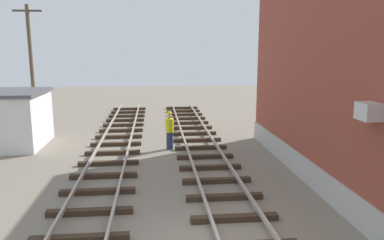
# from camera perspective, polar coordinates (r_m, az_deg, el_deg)

# --- Properties ---
(control_hut) EXTENTS (3.00, 3.80, 2.76)m
(control_hut) POSITION_cam_1_polar(r_m,az_deg,el_deg) (20.48, -25.53, 0.20)
(control_hut) COLOR silver
(control_hut) RESTS_ON ground
(utility_pole_far) EXTENTS (1.80, 0.24, 7.56)m
(utility_pole_far) POSITION_cam_1_polar(r_m,az_deg,el_deg) (26.85, -23.32, 8.23)
(utility_pole_far) COLOR brown
(utility_pole_far) RESTS_ON ground
(track_worker_foreground) EXTENTS (0.40, 0.40, 1.87)m
(track_worker_foreground) POSITION_cam_1_polar(r_m,az_deg,el_deg) (17.98, -3.43, -1.59)
(track_worker_foreground) COLOR #262D4C
(track_worker_foreground) RESTS_ON ground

